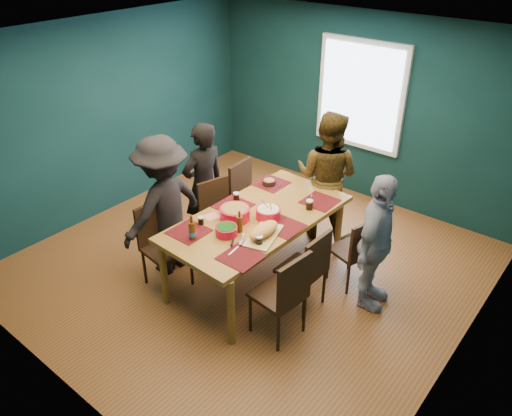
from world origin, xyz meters
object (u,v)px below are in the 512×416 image
(dining_table, at_px, (258,222))
(bowl_dumpling, at_px, (268,213))
(chair_right_near, at_px, (285,291))
(chair_left_mid, at_px, (218,212))
(person_back, at_px, (327,177))
(chair_left_near, at_px, (160,239))
(chair_left_far, at_px, (247,193))
(chair_right_mid, at_px, (309,266))
(bowl_herbs, at_px, (226,230))
(person_near_left, at_px, (164,206))
(bowl_salad, at_px, (235,213))
(cutting_board, at_px, (264,231))
(person_right, at_px, (376,244))
(chair_right_far, at_px, (357,248))
(person_far_left, at_px, (204,185))

(dining_table, height_order, bowl_dumpling, bowl_dumpling)
(dining_table, distance_m, chair_right_near, 1.05)
(chair_left_mid, xyz_separation_m, person_back, (0.84, 1.15, 0.30))
(chair_left_near, xyz_separation_m, chair_right_near, (1.64, 0.15, 0.00))
(chair_left_far, relative_size, bowl_dumpling, 3.62)
(chair_right_mid, xyz_separation_m, person_back, (-0.66, 1.38, 0.31))
(chair_right_mid, bearing_deg, chair_left_mid, 173.14)
(bowl_herbs, bearing_deg, chair_left_mid, 138.61)
(person_near_left, relative_size, bowl_herbs, 7.17)
(chair_left_mid, height_order, bowl_salad, bowl_salad)
(chair_right_mid, relative_size, person_back, 0.56)
(chair_left_near, height_order, bowl_dumpling, bowl_dumpling)
(bowl_dumpling, distance_m, cutting_board, 0.39)
(bowl_herbs, bearing_deg, dining_table, 88.11)
(person_back, bearing_deg, chair_right_mid, 105.47)
(chair_left_mid, relative_size, bowl_dumpling, 3.48)
(person_right, bearing_deg, bowl_salad, 103.99)
(person_near_left, bearing_deg, dining_table, 121.01)
(dining_table, xyz_separation_m, bowl_herbs, (-0.02, -0.50, 0.13))
(chair_right_near, xyz_separation_m, bowl_salad, (-0.99, 0.40, 0.33))
(chair_left_near, distance_m, person_near_left, 0.38)
(chair_right_mid, relative_size, person_near_left, 0.56)
(bowl_salad, bearing_deg, chair_left_near, -139.67)
(chair_left_mid, distance_m, chair_right_far, 1.76)
(person_near_left, bearing_deg, bowl_herbs, 93.86)
(chair_left_near, xyz_separation_m, person_back, (0.91, 2.04, 0.28))
(dining_table, bearing_deg, chair_left_mid, 172.71)
(dining_table, height_order, bowl_salad, bowl_salad)
(person_right, xyz_separation_m, cutting_board, (-0.94, -0.70, 0.12))
(person_right, bearing_deg, chair_left_mid, 88.53)
(person_far_left, bearing_deg, person_back, 144.73)
(person_back, bearing_deg, person_right, 132.53)
(chair_left_mid, relative_size, person_right, 0.61)
(chair_right_far, distance_m, bowl_dumpling, 1.08)
(chair_left_near, distance_m, chair_right_mid, 1.71)
(dining_table, relative_size, chair_right_far, 2.52)
(bowl_herbs, bearing_deg, chair_left_near, -162.21)
(chair_right_mid, xyz_separation_m, person_right, (0.49, 0.50, 0.23))
(chair_left_near, xyz_separation_m, person_near_left, (-0.15, 0.22, 0.27))
(chair_right_mid, distance_m, person_back, 1.56)
(chair_right_mid, height_order, bowl_dumpling, bowl_dumpling)
(chair_left_mid, bearing_deg, bowl_dumpling, 9.57)
(chair_left_mid, xyz_separation_m, person_right, (1.99, 0.28, 0.23))
(chair_right_near, height_order, person_right, person_right)
(chair_left_mid, distance_m, bowl_salad, 0.75)
(chair_left_mid, bearing_deg, chair_right_mid, 6.53)
(dining_table, relative_size, bowl_dumpling, 8.14)
(bowl_salad, bearing_deg, chair_right_far, 34.64)
(chair_right_near, bearing_deg, cutting_board, 154.80)
(dining_table, height_order, person_near_left, person_near_left)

